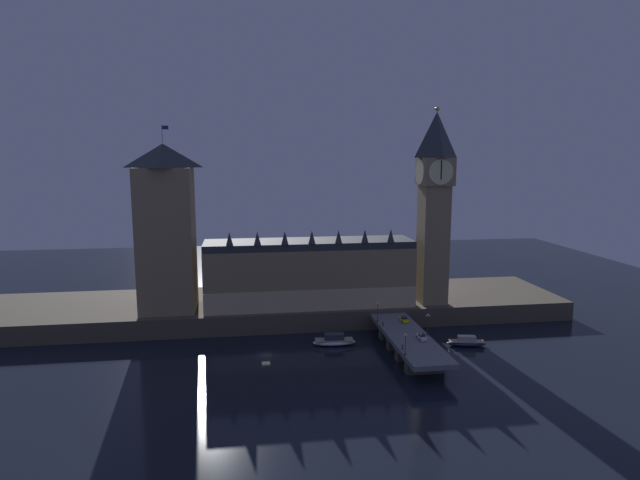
# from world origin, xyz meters

# --- Properties ---
(ground_plane) EXTENTS (400.00, 400.00, 0.00)m
(ground_plane) POSITION_xyz_m (0.00, 0.00, 0.00)
(ground_plane) COLOR black
(embankment) EXTENTS (220.00, 42.00, 6.56)m
(embankment) POSITION_xyz_m (0.00, 39.00, 3.28)
(embankment) COLOR #4C4438
(embankment) RESTS_ON ground_plane
(parliament_hall) EXTENTS (71.60, 17.74, 27.20)m
(parliament_hall) POSITION_xyz_m (16.62, 29.18, 17.90)
(parliament_hall) COLOR #8E7A56
(parliament_hall) RESTS_ON embankment
(clock_tower) EXTENTS (11.29, 11.40, 67.90)m
(clock_tower) POSITION_xyz_m (59.94, 26.07, 42.51)
(clock_tower) COLOR #8E7A56
(clock_tower) RESTS_ON embankment
(victoria_tower) EXTENTS (18.24, 18.24, 61.43)m
(victoria_tower) POSITION_xyz_m (-31.07, 30.44, 34.41)
(victoria_tower) COLOR #8E7A56
(victoria_tower) RESTS_ON embankment
(bridge) EXTENTS (12.15, 46.00, 5.54)m
(bridge) POSITION_xyz_m (41.94, -5.00, 3.70)
(bridge) COLOR slate
(bridge) RESTS_ON ground_plane
(car_southbound_lead) EXTENTS (1.93, 4.76, 1.56)m
(car_southbound_lead) POSITION_xyz_m (44.61, -8.49, 6.27)
(car_southbound_lead) COLOR silver
(car_southbound_lead) RESTS_ON bridge
(car_southbound_trail) EXTENTS (2.11, 4.26, 1.49)m
(car_southbound_trail) POSITION_xyz_m (44.61, 8.30, 6.24)
(car_southbound_trail) COLOR yellow
(car_southbound_trail) RESTS_ON bridge
(pedestrian_near_rail) EXTENTS (0.38, 0.38, 1.75)m
(pedestrian_near_rail) POSITION_xyz_m (36.59, -15.86, 6.47)
(pedestrian_near_rail) COLOR black
(pedestrian_near_rail) RESTS_ON bridge
(pedestrian_far_rail) EXTENTS (0.38, 0.38, 1.65)m
(pedestrian_far_rail) POSITION_xyz_m (36.59, 4.61, 6.41)
(pedestrian_far_rail) COLOR black
(pedestrian_far_rail) RESTS_ON bridge
(street_lamp_near) EXTENTS (1.34, 0.60, 6.05)m
(street_lamp_near) POSITION_xyz_m (36.19, -19.72, 9.33)
(street_lamp_near) COLOR #2D3333
(street_lamp_near) RESTS_ON bridge
(street_lamp_mid) EXTENTS (1.34, 0.60, 6.47)m
(street_lamp_mid) POSITION_xyz_m (47.69, -5.00, 9.59)
(street_lamp_mid) COLOR #2D3333
(street_lamp_mid) RESTS_ON bridge
(street_lamp_far) EXTENTS (1.34, 0.60, 6.55)m
(street_lamp_far) POSITION_xyz_m (36.19, 9.72, 9.64)
(street_lamp_far) COLOR #2D3333
(street_lamp_far) RESTS_ON bridge
(boat_upstream) EXTENTS (13.58, 5.50, 3.62)m
(boat_upstream) POSITION_xyz_m (21.38, 5.54, 1.32)
(boat_upstream) COLOR white
(boat_upstream) RESTS_ON ground_plane
(boat_downstream) EXTENTS (12.44, 5.91, 3.22)m
(boat_downstream) POSITION_xyz_m (61.67, -1.26, 1.18)
(boat_downstream) COLOR #1E2842
(boat_downstream) RESTS_ON ground_plane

